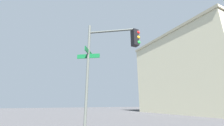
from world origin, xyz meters
name	(u,v)px	position (x,y,z in m)	size (l,w,h in m)	color
traffic_signal_near	(110,54)	(-6.79, -5.99, 3.66)	(1.86, 2.48, 5.23)	#474C47
building_stucco	(207,76)	(-15.77, 17.42, 6.16)	(15.85, 19.14, 12.31)	beige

